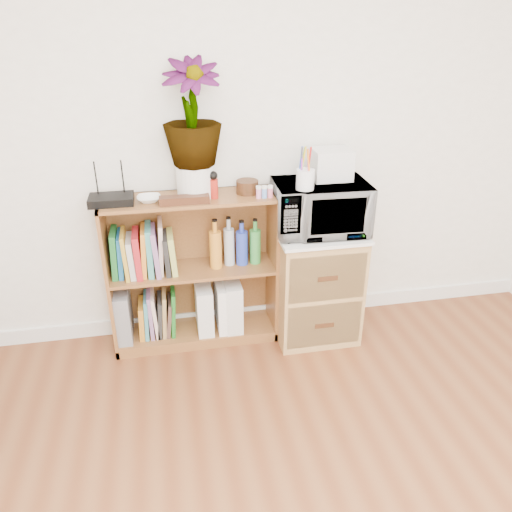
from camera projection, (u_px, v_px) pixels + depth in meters
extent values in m
cube|color=white|center=(247.00, 313.00, 3.39)|extent=(4.00, 0.02, 0.10)
cube|color=brown|center=(193.00, 272.00, 3.02)|extent=(1.00, 0.30, 0.95)
cube|color=#9E7542|center=(315.00, 284.00, 3.13)|extent=(0.50, 0.45, 0.70)
imported|color=silver|center=(320.00, 207.00, 2.90)|extent=(0.55, 0.38, 0.30)
cylinder|color=white|center=(305.00, 179.00, 2.71)|extent=(0.10, 0.10, 0.11)
cube|color=silver|center=(331.00, 164.00, 2.86)|extent=(0.22, 0.18, 0.17)
cube|color=black|center=(111.00, 200.00, 2.71)|extent=(0.24, 0.16, 0.04)
imported|color=white|center=(149.00, 199.00, 2.74)|extent=(0.13, 0.13, 0.03)
cylinder|color=silver|center=(195.00, 181.00, 2.79)|extent=(0.21, 0.21, 0.18)
imported|color=#3F742E|center=(192.00, 113.00, 2.63)|extent=(0.31, 0.31, 0.56)
cube|color=#371A0F|center=(184.00, 200.00, 2.70)|extent=(0.27, 0.07, 0.04)
cylinder|color=#AA2015|center=(214.00, 189.00, 2.77)|extent=(0.05, 0.05, 0.11)
cylinder|color=#321E0D|center=(247.00, 187.00, 2.86)|extent=(0.13, 0.13, 0.07)
cube|color=pink|center=(264.00, 193.00, 2.79)|extent=(0.11, 0.04, 0.06)
cube|color=slate|center=(123.00, 313.00, 3.05)|extent=(0.10, 0.26, 0.32)
cube|color=silver|center=(204.00, 307.00, 3.13)|extent=(0.10, 0.25, 0.31)
cube|color=white|center=(224.00, 305.00, 3.15)|extent=(0.10, 0.25, 0.31)
cube|color=silver|center=(232.00, 303.00, 3.15)|extent=(0.10, 0.26, 0.32)
cube|color=#1C692B|center=(114.00, 254.00, 2.87)|extent=(0.04, 0.20, 0.28)
cube|color=#195C96|center=(121.00, 255.00, 2.88)|extent=(0.04, 0.20, 0.25)
cube|color=gold|center=(126.00, 253.00, 2.88)|extent=(0.03, 0.20, 0.27)
cube|color=#BAB8B3|center=(131.00, 256.00, 2.89)|extent=(0.04, 0.20, 0.23)
cube|color=#AD1D24|center=(138.00, 252.00, 2.89)|extent=(0.04, 0.20, 0.27)
cube|color=orange|center=(144.00, 251.00, 2.90)|extent=(0.04, 0.20, 0.28)
cube|color=teal|center=(150.00, 249.00, 2.90)|extent=(0.04, 0.20, 0.29)
cube|color=#896090|center=(156.00, 250.00, 2.91)|extent=(0.04, 0.20, 0.28)
cube|color=beige|center=(161.00, 247.00, 2.91)|extent=(0.04, 0.20, 0.31)
cube|color=black|center=(166.00, 253.00, 2.93)|extent=(0.04, 0.20, 0.23)
cube|color=#ADB654|center=(172.00, 252.00, 2.93)|extent=(0.05, 0.20, 0.24)
cylinder|color=orange|center=(215.00, 244.00, 2.96)|extent=(0.07, 0.07, 0.30)
cylinder|color=#A8B3BF|center=(229.00, 243.00, 2.98)|extent=(0.06, 0.06, 0.30)
cylinder|color=#273DB6|center=(242.00, 244.00, 3.00)|extent=(0.07, 0.07, 0.27)
cylinder|color=green|center=(255.00, 242.00, 3.01)|extent=(0.07, 0.07, 0.27)
cylinder|color=#CDE636|center=(268.00, 239.00, 3.02)|extent=(0.06, 0.06, 0.30)
cube|color=#C07821|center=(142.00, 318.00, 3.09)|extent=(0.04, 0.19, 0.22)
cube|color=teal|center=(146.00, 315.00, 3.08)|extent=(0.04, 0.19, 0.27)
cube|color=#875E8E|center=(151.00, 313.00, 3.08)|extent=(0.03, 0.19, 0.29)
cube|color=beige|center=(155.00, 313.00, 3.09)|extent=(0.04, 0.19, 0.28)
cube|color=#252525|center=(160.00, 315.00, 3.10)|extent=(0.04, 0.19, 0.25)
cube|color=#9E7E48|center=(164.00, 312.00, 3.10)|extent=(0.04, 0.19, 0.28)
cube|color=#4E352D|center=(169.00, 315.00, 3.12)|extent=(0.05, 0.19, 0.23)
cube|color=#1B651E|center=(173.00, 310.00, 3.11)|extent=(0.04, 0.19, 0.30)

